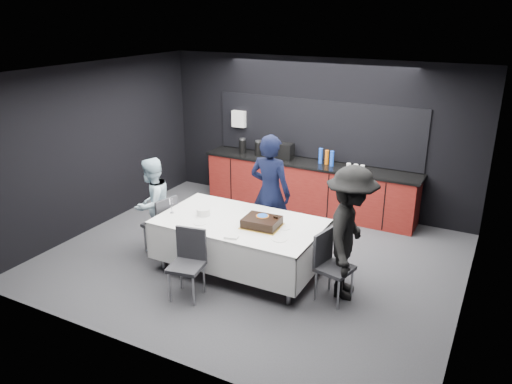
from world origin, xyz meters
TOP-DOWN VIEW (x-y plane):
  - ground at (0.00, 0.00)m, footprint 6.00×6.00m
  - room_shell at (0.00, 0.00)m, footprint 6.04×5.04m
  - kitchenette at (-0.02, 2.22)m, footprint 4.10×0.64m
  - party_table at (0.00, -0.40)m, footprint 2.32×1.32m
  - cake_assembly at (0.37, -0.43)m, footprint 0.54×0.45m
  - plate_stack at (-0.57, -0.46)m, footprint 0.20×0.20m
  - loose_plate_near at (-0.45, -0.73)m, footprint 0.19×0.19m
  - loose_plate_right_a at (0.66, -0.32)m, footprint 0.18×0.18m
  - loose_plate_right_b at (0.75, -0.68)m, footprint 0.22×0.22m
  - loose_plate_far at (-0.06, 0.04)m, footprint 0.20×0.20m
  - fork_pile at (0.18, -0.94)m, footprint 0.20×0.15m
  - champagne_flute at (-1.03, -0.61)m, footprint 0.06×0.06m
  - chair_left at (-1.32, -0.47)m, footprint 0.49×0.49m
  - chair_right at (1.40, -0.50)m, footprint 0.50×0.50m
  - chair_near at (-0.27, -1.29)m, footprint 0.49×0.49m
  - person_center at (0.06, 0.46)m, footprint 0.69×0.47m
  - person_left at (-1.56, -0.40)m, footprint 0.57×0.73m
  - person_right at (1.58, -0.32)m, footprint 0.84×1.25m

SIDE VIEW (x-z plane):
  - ground at x=0.00m, z-range 0.00..0.00m
  - chair_left at x=-1.32m, z-range 0.07..1.00m
  - chair_right at x=1.40m, z-range 0.07..1.00m
  - chair_near at x=-0.27m, z-range 0.07..1.00m
  - kitchenette at x=-0.02m, z-range -0.48..1.57m
  - party_table at x=0.00m, z-range 0.25..1.03m
  - person_left at x=-1.56m, z-range 0.00..1.48m
  - loose_plate_near at x=-0.45m, z-range 0.78..0.79m
  - loose_plate_right_a at x=0.66m, z-range 0.78..0.79m
  - loose_plate_right_b at x=0.75m, z-range 0.78..0.79m
  - loose_plate_far at x=-0.06m, z-range 0.78..0.79m
  - fork_pile at x=0.18m, z-range 0.78..0.81m
  - plate_stack at x=-0.57m, z-range 0.78..0.88m
  - cake_assembly at x=0.37m, z-range 0.76..0.93m
  - person_right at x=1.58m, z-range 0.00..1.79m
  - person_center at x=0.06m, z-range 0.00..1.86m
  - champagne_flute at x=-1.03m, z-range 0.83..1.05m
  - room_shell at x=0.00m, z-range 0.45..3.27m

